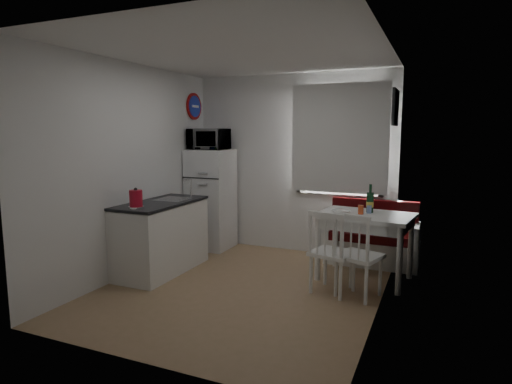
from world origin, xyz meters
TOP-DOWN VIEW (x-y plane):
  - floor at (0.00, 0.00)m, footprint 3.00×3.50m
  - ceiling at (0.00, 0.00)m, footprint 3.00×3.50m
  - wall_back at (0.00, 1.75)m, footprint 3.00×0.02m
  - wall_front at (0.00, -1.75)m, footprint 3.00×0.02m
  - wall_left at (-1.50, 0.00)m, footprint 0.02×3.50m
  - wall_right at (1.50, 0.00)m, footprint 0.02×3.50m
  - window at (0.70, 1.72)m, footprint 1.22×0.06m
  - curtain at (0.70, 1.65)m, footprint 1.35×0.02m
  - kitchen_counter at (-1.20, 0.16)m, footprint 0.62×1.32m
  - wall_sign at (-1.47, 1.45)m, footprint 0.03×0.40m
  - picture_frame at (1.48, 1.10)m, footprint 0.04×0.52m
  - bench at (1.21, 1.51)m, footprint 1.20×0.46m
  - dining_table at (1.22, 0.85)m, footprint 1.16×0.88m
  - chair_left at (0.97, 0.19)m, footprint 0.52×0.51m
  - chair_right at (1.25, 0.19)m, footprint 0.54×0.53m
  - fridge at (-1.18, 1.40)m, footprint 0.60×0.60m
  - microwave at (-1.18, 1.35)m, footprint 0.56×0.38m
  - kettle at (-1.15, -0.38)m, footprint 0.18×0.18m
  - wine_bottle at (1.25, 0.95)m, footprint 0.09×0.09m
  - drinking_glass_orange at (1.17, 0.80)m, footprint 0.06×0.06m
  - drinking_glass_blue at (1.25, 0.90)m, footprint 0.06×0.06m
  - plate at (0.92, 0.87)m, footprint 0.22×0.22m

SIDE VIEW (x-z plane):
  - floor at x=0.00m, z-range -0.01..0.01m
  - bench at x=1.21m, z-range -0.14..0.71m
  - kitchen_counter at x=-1.20m, z-range -0.12..1.04m
  - chair_right at x=1.25m, z-range 0.32..0.82m
  - chair_left at x=0.97m, z-range 0.32..0.82m
  - dining_table at x=1.22m, z-range 0.31..1.12m
  - fridge at x=-1.18m, z-range 0.00..1.51m
  - plate at x=0.92m, z-range 0.81..0.82m
  - drinking_glass_blue at x=1.25m, z-range 0.81..0.90m
  - drinking_glass_orange at x=1.17m, z-range 0.81..0.91m
  - wine_bottle at x=1.25m, z-range 0.81..1.15m
  - kettle at x=-1.15m, z-range 0.90..1.13m
  - wall_back at x=0.00m, z-range 0.00..2.60m
  - wall_front at x=0.00m, z-range 0.00..2.60m
  - wall_left at x=-1.50m, z-range 0.00..2.60m
  - wall_right at x=1.50m, z-range 0.00..2.60m
  - window at x=0.70m, z-range 0.89..2.36m
  - microwave at x=-1.18m, z-range 1.51..1.82m
  - curtain at x=0.70m, z-range 0.93..2.42m
  - picture_frame at x=1.48m, z-range 1.84..2.26m
  - wall_sign at x=-1.47m, z-range 1.95..2.35m
  - ceiling at x=0.00m, z-range 2.59..2.61m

